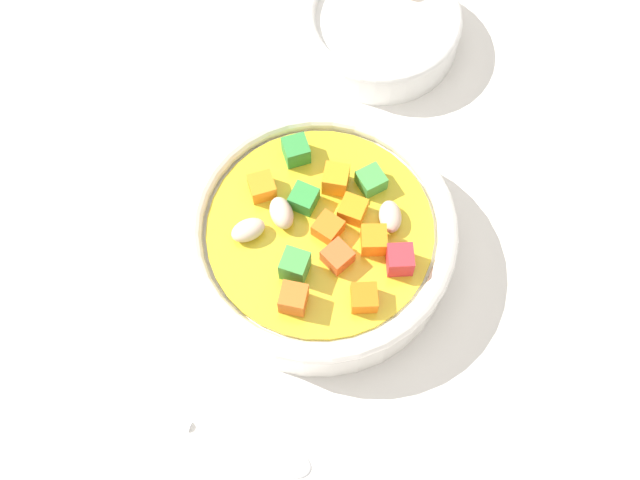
# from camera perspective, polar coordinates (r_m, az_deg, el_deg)

# --- Properties ---
(ground_plane) EXTENTS (1.40, 1.40, 0.02)m
(ground_plane) POSITION_cam_1_polar(r_m,az_deg,el_deg) (0.61, 0.00, -1.20)
(ground_plane) COLOR silver
(soup_bowl_main) EXTENTS (0.19, 0.19, 0.06)m
(soup_bowl_main) POSITION_cam_1_polar(r_m,az_deg,el_deg) (0.57, 0.01, 0.17)
(soup_bowl_main) COLOR white
(soup_bowl_main) RESTS_ON ground_plane
(spoon) EXTENTS (0.02, 0.21, 0.01)m
(spoon) POSITION_cam_1_polar(r_m,az_deg,el_deg) (0.56, -9.00, -12.75)
(spoon) COLOR silver
(spoon) RESTS_ON ground_plane
(side_bowl_small) EXTENTS (0.13, 0.13, 0.04)m
(side_bowl_small) POSITION_cam_1_polar(r_m,az_deg,el_deg) (0.68, 4.31, 14.61)
(side_bowl_small) COLOR white
(side_bowl_small) RESTS_ON ground_plane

